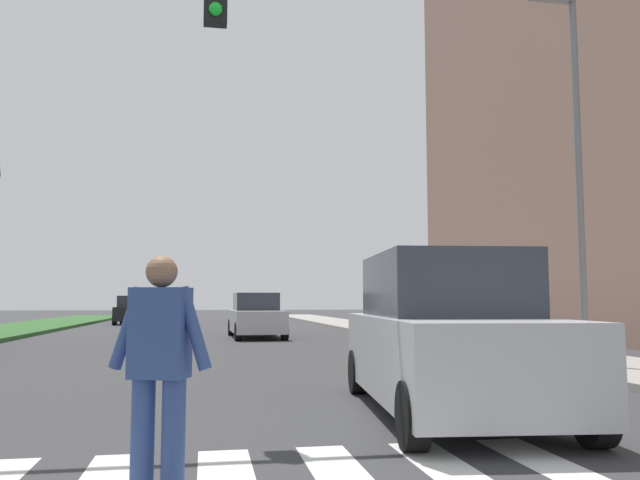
{
  "coord_description": "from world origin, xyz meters",
  "views": [
    {
      "loc": [
        0.71,
        2.86,
        1.38
      ],
      "look_at": [
        2.97,
        15.45,
        2.59
      ],
      "focal_mm": 36.0,
      "sensor_mm": 36.0,
      "label": 1
    }
  ],
  "objects_px": {
    "street_lamp_right": "(573,140)",
    "sedan_midblock": "(256,317)",
    "suv_crossing": "(447,337)",
    "pedestrian_performer": "(160,366)",
    "sedan_distant": "(132,311)"
  },
  "relations": [
    {
      "from": "sedan_midblock",
      "to": "pedestrian_performer",
      "type": "bearing_deg",
      "value": -96.41
    },
    {
      "from": "pedestrian_performer",
      "to": "suv_crossing",
      "type": "distance_m",
      "value": 4.45
    },
    {
      "from": "street_lamp_right",
      "to": "sedan_midblock",
      "type": "distance_m",
      "value": 14.31
    },
    {
      "from": "suv_crossing",
      "to": "pedestrian_performer",
      "type": "bearing_deg",
      "value": -137.13
    },
    {
      "from": "pedestrian_performer",
      "to": "sedan_midblock",
      "type": "relative_size",
      "value": 0.37
    },
    {
      "from": "pedestrian_performer",
      "to": "sedan_distant",
      "type": "xyz_separation_m",
      "value": [
        -3.9,
        34.77,
        -0.16
      ]
    },
    {
      "from": "pedestrian_performer",
      "to": "sedan_midblock",
      "type": "distance_m",
      "value": 19.76
    },
    {
      "from": "sedan_midblock",
      "to": "sedan_distant",
      "type": "height_order",
      "value": "sedan_midblock"
    },
    {
      "from": "pedestrian_performer",
      "to": "suv_crossing",
      "type": "bearing_deg",
      "value": 42.87
    },
    {
      "from": "street_lamp_right",
      "to": "sedan_distant",
      "type": "relative_size",
      "value": 1.86
    },
    {
      "from": "suv_crossing",
      "to": "sedan_midblock",
      "type": "height_order",
      "value": "suv_crossing"
    },
    {
      "from": "street_lamp_right",
      "to": "suv_crossing",
      "type": "relative_size",
      "value": 1.57
    },
    {
      "from": "sedan_midblock",
      "to": "sedan_distant",
      "type": "bearing_deg",
      "value": 111.99
    },
    {
      "from": "suv_crossing",
      "to": "sedan_midblock",
      "type": "relative_size",
      "value": 1.05
    },
    {
      "from": "street_lamp_right",
      "to": "suv_crossing",
      "type": "distance_m",
      "value": 6.83
    }
  ]
}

